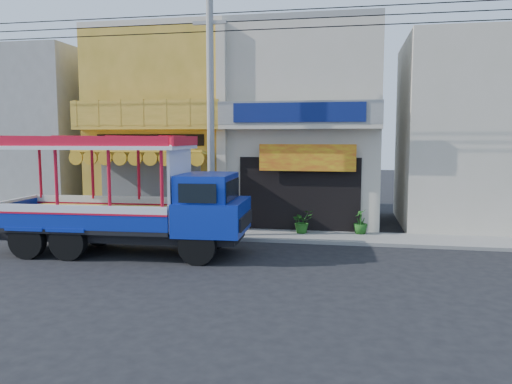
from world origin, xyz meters
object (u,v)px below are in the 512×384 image
(potted_plant_c, at_px, (361,221))
(green_sign, at_px, (128,217))
(utility_pole, at_px, (215,98))
(songthaew_truck, at_px, (140,198))
(potted_plant_a, at_px, (302,221))

(potted_plant_c, bearing_deg, green_sign, -89.13)
(utility_pole, distance_m, green_sign, 6.06)
(utility_pole, distance_m, potted_plant_c, 6.93)
(utility_pole, distance_m, songthaew_truck, 4.58)
(green_sign, bearing_deg, utility_pole, -15.82)
(green_sign, xyz_separation_m, potted_plant_c, (9.02, 0.21, 0.08))
(utility_pole, height_order, green_sign, utility_pole)
(green_sign, bearing_deg, potted_plant_c, 1.32)
(potted_plant_a, xyz_separation_m, potted_plant_c, (2.12, 0.25, 0.02))
(songthaew_truck, height_order, green_sign, songthaew_truck)
(potted_plant_c, bearing_deg, utility_pole, -76.22)
(green_sign, relative_size, potted_plant_a, 1.05)
(utility_pole, height_order, potted_plant_c, utility_pole)
(utility_pole, bearing_deg, potted_plant_c, 14.23)
(potted_plant_a, bearing_deg, green_sign, 140.46)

